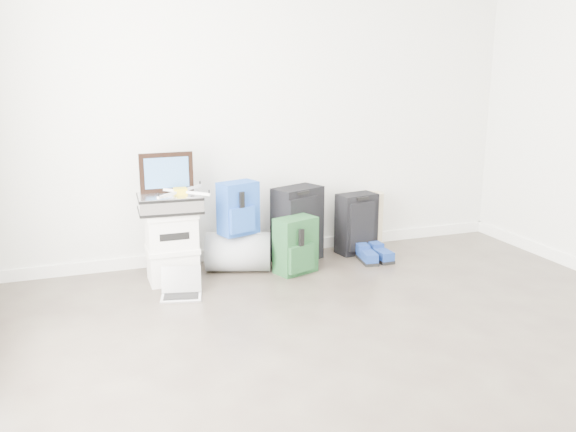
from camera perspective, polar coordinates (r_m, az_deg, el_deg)
name	(u,v)px	position (r m, az deg, el deg)	size (l,w,h in m)	color
ground	(419,388)	(3.39, 12.14, -15.50)	(5.00, 5.00, 0.00)	#392E29
room_envelope	(436,48)	(2.97, 13.71, 14.98)	(4.52, 5.02, 2.71)	silver
boxes_stack	(172,246)	(4.81, -10.80, -2.82)	(0.39, 0.32, 0.56)	silver
briefcase	(170,203)	(4.72, -10.99, 1.18)	(0.47, 0.34, 0.13)	#B2B2B7
painting	(167,172)	(4.77, -11.30, 4.02)	(0.41, 0.04, 0.31)	black
drone	(180,191)	(4.69, -10.04, 2.30)	(0.41, 0.41, 0.05)	gold
duffel_bag	(238,252)	(5.01, -4.67, -3.35)	(0.32, 0.32, 0.52)	gray
blue_backpack	(238,209)	(4.88, -4.66, 0.64)	(0.34, 0.30, 0.42)	#18499F
large_suitcase	(298,224)	(5.21, 0.92, -0.77)	(0.47, 0.40, 0.64)	black
green_backpack	(296,247)	(4.92, 0.76, -2.88)	(0.37, 0.33, 0.46)	#143820
carry_on	(357,224)	(5.46, 6.45, -0.71)	(0.37, 0.27, 0.54)	black
shoes	(374,255)	(5.32, 8.05, -3.67)	(0.27, 0.31, 0.10)	black
rolled_rug	(373,221)	(5.62, 8.00, -0.42)	(0.17, 0.17, 0.52)	tan
laptop	(181,290)	(4.55, -9.96, -6.80)	(0.33, 0.27, 0.21)	silver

